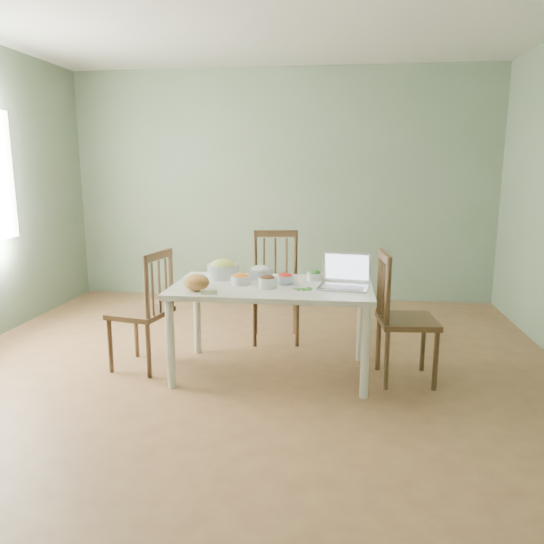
# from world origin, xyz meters

# --- Properties ---
(floor) EXTENTS (5.00, 5.00, 0.00)m
(floor) POSITION_xyz_m (0.00, 0.00, 0.00)
(floor) COLOR brown
(floor) RESTS_ON ground
(wall_back) EXTENTS (5.00, 0.00, 2.70)m
(wall_back) POSITION_xyz_m (0.00, 2.50, 1.35)
(wall_back) COLOR #597053
(wall_back) RESTS_ON ground
(wall_front) EXTENTS (5.00, 0.00, 2.70)m
(wall_front) POSITION_xyz_m (0.00, -2.50, 1.35)
(wall_front) COLOR #597053
(wall_front) RESTS_ON ground
(dining_table) EXTENTS (1.50, 0.84, 0.70)m
(dining_table) POSITION_xyz_m (0.20, 0.09, 0.35)
(dining_table) COLOR white
(dining_table) RESTS_ON floor
(chair_far) EXTENTS (0.49, 0.48, 1.00)m
(chair_far) POSITION_xyz_m (0.13, 0.88, 0.50)
(chair_far) COLOR #361F14
(chair_far) RESTS_ON floor
(chair_left) EXTENTS (0.47, 0.49, 0.95)m
(chair_left) POSITION_xyz_m (-0.85, 0.08, 0.47)
(chair_left) COLOR #361F14
(chair_left) RESTS_ON floor
(chair_right) EXTENTS (0.44, 0.46, 0.97)m
(chair_right) POSITION_xyz_m (1.21, 0.08, 0.49)
(chair_right) COLOR #361F14
(chair_right) RESTS_ON floor
(bread_boule) EXTENTS (0.22, 0.22, 0.12)m
(bread_boule) POSITION_xyz_m (-0.32, -0.15, 0.76)
(bread_boule) COLOR #B28035
(bread_boule) RESTS_ON dining_table
(butter_stick) EXTENTS (0.12, 0.05, 0.03)m
(butter_stick) POSITION_xyz_m (-0.20, -0.25, 0.72)
(butter_stick) COLOR beige
(butter_stick) RESTS_ON dining_table
(bowl_squash) EXTENTS (0.30, 0.30, 0.15)m
(bowl_squash) POSITION_xyz_m (-0.22, 0.28, 0.78)
(bowl_squash) COLOR #CDD757
(bowl_squash) RESTS_ON dining_table
(bowl_carrot) EXTENTS (0.18, 0.18, 0.08)m
(bowl_carrot) POSITION_xyz_m (-0.04, 0.08, 0.74)
(bowl_carrot) COLOR orange
(bowl_carrot) RESTS_ON dining_table
(bowl_onion) EXTENTS (0.23, 0.23, 0.10)m
(bowl_onion) POSITION_xyz_m (0.08, 0.31, 0.75)
(bowl_onion) COLOR silver
(bowl_onion) RESTS_ON dining_table
(bowl_mushroom) EXTENTS (0.18, 0.18, 0.09)m
(bowl_mushroom) POSITION_xyz_m (0.18, -0.01, 0.75)
(bowl_mushroom) COLOR #431B0D
(bowl_mushroom) RESTS_ON dining_table
(bowl_redpep) EXTENTS (0.18, 0.18, 0.08)m
(bowl_redpep) POSITION_xyz_m (0.29, 0.15, 0.74)
(bowl_redpep) COLOR red
(bowl_redpep) RESTS_ON dining_table
(bowl_broccoli) EXTENTS (0.17, 0.17, 0.08)m
(bowl_broccoli) POSITION_xyz_m (0.51, 0.30, 0.74)
(bowl_broccoli) COLOR #37672A
(bowl_broccoli) RESTS_ON dining_table
(flatbread) EXTENTS (0.29, 0.29, 0.02)m
(flatbread) POSITION_xyz_m (0.55, 0.39, 0.71)
(flatbread) COLOR #C7B88C
(flatbread) RESTS_ON dining_table
(basil_bunch) EXTENTS (0.17, 0.17, 0.02)m
(basil_bunch) POSITION_xyz_m (0.43, -0.02, 0.71)
(basil_bunch) COLOR #175008
(basil_bunch) RESTS_ON dining_table
(laptop) EXTENTS (0.40, 0.36, 0.25)m
(laptop) POSITION_xyz_m (0.73, 0.04, 0.83)
(laptop) COLOR silver
(laptop) RESTS_ON dining_table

